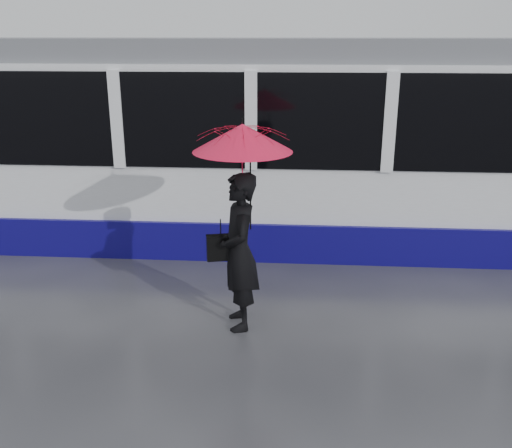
{
  "coord_description": "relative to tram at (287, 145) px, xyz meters",
  "views": [
    {
      "loc": [
        1.75,
        -7.06,
        3.42
      ],
      "look_at": [
        1.24,
        -0.15,
        1.1
      ],
      "focal_mm": 40.0,
      "sensor_mm": 36.0,
      "label": 1
    }
  ],
  "objects": [
    {
      "name": "umbrella",
      "position": [
        -0.42,
        -3.29,
        0.47
      ],
      "size": [
        1.35,
        1.35,
        1.3
      ],
      "rotation": [
        0.0,
        0.0,
        0.23
      ],
      "color": "#E31346",
      "rests_on": "ground"
    },
    {
      "name": "rails",
      "position": [
        -1.57,
        -0.0,
        -1.63
      ],
      "size": [
        34.0,
        1.51,
        0.02
      ],
      "color": "#3F3D38",
      "rests_on": "ground"
    },
    {
      "name": "handbag",
      "position": [
        -0.69,
        -3.27,
        -0.63
      ],
      "size": [
        0.37,
        0.22,
        0.48
      ],
      "rotation": [
        0.0,
        0.0,
        0.23
      ],
      "color": "black",
      "rests_on": "ground"
    },
    {
      "name": "tram",
      "position": [
        0.0,
        0.0,
        0.0
      ],
      "size": [
        26.0,
        2.56,
        3.35
      ],
      "color": "white",
      "rests_on": "ground"
    },
    {
      "name": "ground",
      "position": [
        -1.57,
        -2.5,
        -1.64
      ],
      "size": [
        90.0,
        90.0,
        0.0
      ],
      "primitive_type": "plane",
      "color": "#2F2F35",
      "rests_on": "ground"
    },
    {
      "name": "woman",
      "position": [
        -0.47,
        -3.29,
        -0.68
      ],
      "size": [
        0.61,
        0.79,
        1.92
      ],
      "primitive_type": "imported",
      "rotation": [
        0.0,
        0.0,
        -1.34
      ],
      "color": "black",
      "rests_on": "ground"
    }
  ]
}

